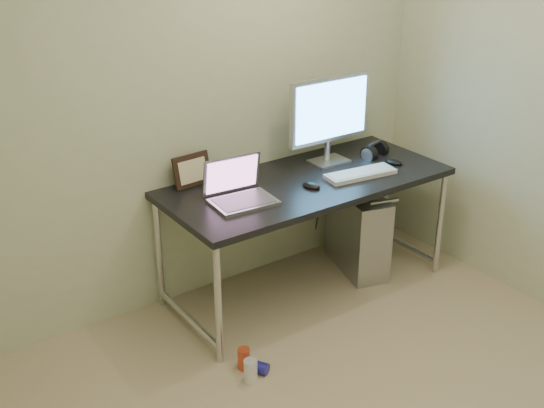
% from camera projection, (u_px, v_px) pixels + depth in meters
% --- Properties ---
extents(wall_back, '(3.50, 0.02, 2.50)m').
position_uv_depth(wall_back, '(175.00, 101.00, 3.82)').
color(wall_back, beige).
rests_on(wall_back, ground).
extents(desk, '(1.76, 0.77, 0.75)m').
position_uv_depth(desk, '(307.00, 191.00, 4.11)').
color(desk, black).
rests_on(desk, ground).
extents(tower_computer, '(0.36, 0.57, 0.58)m').
position_uv_depth(tower_computer, '(358.00, 231.00, 4.52)').
color(tower_computer, '#ADADB1').
rests_on(tower_computer, ground).
extents(cable_a, '(0.01, 0.16, 0.69)m').
position_uv_depth(cable_a, '(321.00, 199.00, 4.68)').
color(cable_a, black).
rests_on(cable_a, ground).
extents(cable_b, '(0.02, 0.11, 0.71)m').
position_uv_depth(cable_b, '(333.00, 200.00, 4.73)').
color(cable_b, black).
rests_on(cable_b, ground).
extents(can_red, '(0.07, 0.07, 0.12)m').
position_uv_depth(can_red, '(244.00, 359.00, 3.62)').
color(can_red, '#D14827').
rests_on(can_red, ground).
extents(can_white, '(0.09, 0.09, 0.13)m').
position_uv_depth(can_white, '(251.00, 371.00, 3.52)').
color(can_white, white).
rests_on(can_white, ground).
extents(can_blue, '(0.12, 0.14, 0.07)m').
position_uv_depth(can_blue, '(257.00, 367.00, 3.60)').
color(can_blue, '#2623A7').
rests_on(can_blue, ground).
extents(laptop, '(0.37, 0.31, 0.24)m').
position_uv_depth(laptop, '(239.00, 191.00, 3.79)').
color(laptop, silver).
rests_on(laptop, desk).
extents(monitor, '(0.59, 0.17, 0.55)m').
position_uv_depth(monitor, '(330.00, 113.00, 4.22)').
color(monitor, silver).
rests_on(monitor, desk).
extents(keyboard, '(0.46, 0.20, 0.03)m').
position_uv_depth(keyboard, '(360.00, 174.00, 4.13)').
color(keyboard, silver).
rests_on(keyboard, desk).
extents(mouse_right, '(0.10, 0.13, 0.04)m').
position_uv_depth(mouse_right, '(394.00, 161.00, 4.32)').
color(mouse_right, black).
rests_on(mouse_right, desk).
extents(mouse_left, '(0.10, 0.13, 0.04)m').
position_uv_depth(mouse_left, '(311.00, 184.00, 3.97)').
color(mouse_left, black).
rests_on(mouse_left, desk).
extents(headphones, '(0.20, 0.12, 0.12)m').
position_uv_depth(headphones, '(375.00, 151.00, 4.44)').
color(headphones, black).
rests_on(headphones, desk).
extents(picture_frame, '(0.24, 0.08, 0.19)m').
position_uv_depth(picture_frame, '(192.00, 170.00, 3.96)').
color(picture_frame, black).
rests_on(picture_frame, desk).
extents(webcam, '(0.04, 0.03, 0.12)m').
position_uv_depth(webcam, '(226.00, 167.00, 4.03)').
color(webcam, silver).
rests_on(webcam, desk).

